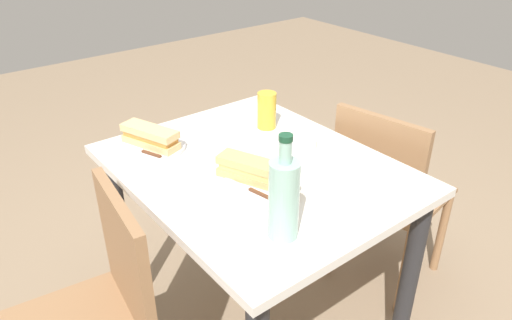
# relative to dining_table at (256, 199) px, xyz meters

# --- Properties ---
(dining_table) EXTENTS (0.98, 0.79, 0.76)m
(dining_table) POSITION_rel_dining_table_xyz_m (0.00, 0.00, 0.00)
(dining_table) COLOR silver
(dining_table) RESTS_ON ground
(chair_far) EXTENTS (0.45, 0.45, 0.84)m
(chair_far) POSITION_rel_dining_table_xyz_m (-0.01, 0.59, -0.15)
(chair_far) COLOR #936B47
(chair_far) RESTS_ON ground
(chair_near) EXTENTS (0.46, 0.46, 0.84)m
(chair_near) POSITION_rel_dining_table_xyz_m (-0.10, -0.59, -0.15)
(chair_near) COLOR #936B47
(chair_near) RESTS_ON ground
(plate_near) EXTENTS (0.24, 0.24, 0.01)m
(plate_near) POSITION_rel_dining_table_xyz_m (0.32, 0.22, 0.14)
(plate_near) COLOR white
(plate_near) RESTS_ON dining_table
(baguette_sandwich_near) EXTENTS (0.23, 0.14, 0.07)m
(baguette_sandwich_near) POSITION_rel_dining_table_xyz_m (0.32, 0.22, 0.18)
(baguette_sandwich_near) COLOR #DBB77A
(baguette_sandwich_near) RESTS_ON plate_near
(knife_near) EXTENTS (0.17, 0.07, 0.01)m
(knife_near) POSITION_rel_dining_table_xyz_m (0.29, 0.26, 0.15)
(knife_near) COLOR silver
(knife_near) RESTS_ON plate_near
(plate_far) EXTENTS (0.24, 0.24, 0.01)m
(plate_far) POSITION_rel_dining_table_xyz_m (-0.10, 0.08, 0.14)
(plate_far) COLOR white
(plate_far) RESTS_ON dining_table
(baguette_sandwich_far) EXTENTS (0.26, 0.16, 0.07)m
(baguette_sandwich_far) POSITION_rel_dining_table_xyz_m (-0.10, 0.08, 0.18)
(baguette_sandwich_far) COLOR tan
(baguette_sandwich_far) RESTS_ON plate_far
(knife_far) EXTENTS (0.18, 0.05, 0.01)m
(knife_far) POSITION_rel_dining_table_xyz_m (-0.13, 0.12, 0.15)
(knife_far) COLOR silver
(knife_far) RESTS_ON plate_far
(water_bottle) EXTENTS (0.08, 0.08, 0.29)m
(water_bottle) POSITION_rel_dining_table_xyz_m (-0.33, 0.17, 0.25)
(water_bottle) COLOR #99C6B7
(water_bottle) RESTS_ON dining_table
(beer_glass) EXTENTS (0.07, 0.07, 0.14)m
(beer_glass) POSITION_rel_dining_table_xyz_m (0.21, -0.21, 0.20)
(beer_glass) COLOR gold
(beer_glass) RESTS_ON dining_table
(olive_bowl) EXTENTS (0.08, 0.08, 0.03)m
(olive_bowl) POSITION_rel_dining_table_xyz_m (0.00, -0.22, 0.15)
(olive_bowl) COLOR silver
(olive_bowl) RESTS_ON dining_table
(paper_napkin) EXTENTS (0.16, 0.16, 0.00)m
(paper_napkin) POSITION_rel_dining_table_xyz_m (-0.16, -0.24, 0.14)
(paper_napkin) COLOR white
(paper_napkin) RESTS_ON dining_table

